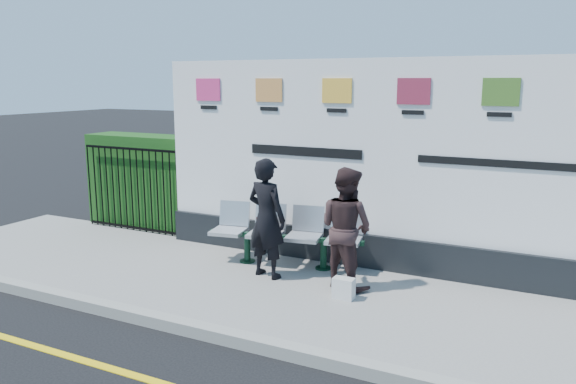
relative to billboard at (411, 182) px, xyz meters
The scene contains 10 objects.
pavement 1.98m from the billboard, 110.32° to the right, with size 14.00×3.00×0.12m, color gray.
kerb 3.19m from the billboard, 99.95° to the right, with size 14.00×0.18×0.14m, color gray.
billboard is the anchor object (origin of this frame).
hedge 5.11m from the billboard, behind, with size 2.35×0.70×1.70m, color #194815.
railing 5.10m from the billboard, behind, with size 2.05×0.06×1.54m, color black, non-canonical shape.
bench 2.08m from the billboard, 162.34° to the right, with size 2.25×0.58×0.48m, color #B6BAC0, non-canonical shape.
woman_left 2.07m from the billboard, 147.83° to the right, with size 0.61×0.40×1.67m, color black.
woman_right 1.23m from the billboard, 122.35° to the right, with size 0.78×0.61×1.60m, color #301F1F.
handbag_brown 2.20m from the billboard, 163.38° to the right, with size 0.28×0.12×0.22m, color black.
carrier_bag_white 1.86m from the billboard, 108.41° to the right, with size 0.27×0.16×0.27m, color silver.
Camera 1 is at (2.38, -3.80, 2.81)m, focal length 35.00 mm.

